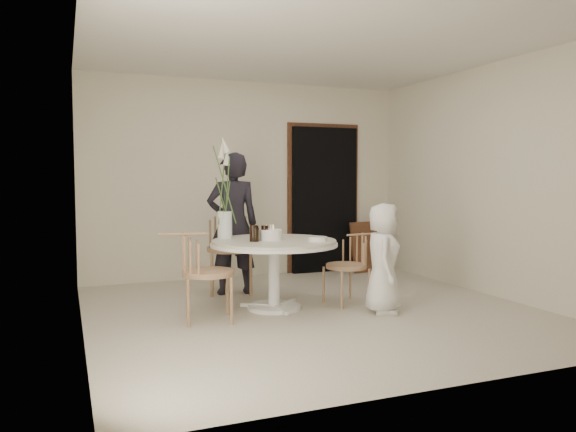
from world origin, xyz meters
name	(u,v)px	position (x,y,z in m)	size (l,w,h in m)	color
ground	(314,311)	(0.00, 0.00, 0.00)	(4.50, 4.50, 0.00)	beige
room_shell	(315,154)	(0.00, 0.00, 1.62)	(4.50, 4.50, 4.50)	white
doorway	(324,200)	(1.15, 2.19, 1.05)	(1.00, 0.10, 2.10)	black
door_trim	(323,196)	(1.15, 2.23, 1.11)	(1.12, 0.03, 2.22)	brown
table	(274,251)	(-0.35, 0.25, 0.62)	(1.33, 1.33, 0.73)	white
picture_frame	(367,247)	(1.74, 1.95, 0.37)	(0.55, 0.04, 0.73)	brown
chair_far	(230,239)	(-0.51, 1.35, 0.63)	(0.63, 0.66, 0.98)	tan
chair_right	(354,258)	(0.57, 0.18, 0.50)	(0.50, 0.46, 0.77)	tan
chair_left	(196,264)	(-1.22, 0.05, 0.56)	(0.57, 0.53, 0.87)	tan
girl	(233,224)	(-0.53, 1.16, 0.84)	(0.61, 0.40, 1.67)	black
boy	(383,258)	(0.62, -0.32, 0.56)	(0.55, 0.36, 1.12)	white
birthday_cake	(271,235)	(-0.39, 0.24, 0.79)	(0.23, 0.23, 0.16)	white
cola_tumbler_a	(265,233)	(-0.45, 0.25, 0.81)	(0.07, 0.07, 0.16)	black
cola_tumbler_b	(253,233)	(-0.60, 0.19, 0.81)	(0.08, 0.08, 0.17)	black
cola_tumbler_c	(255,233)	(-0.56, 0.26, 0.81)	(0.07, 0.07, 0.16)	black
cola_tumbler_d	(256,235)	(-0.57, 0.18, 0.80)	(0.07, 0.07, 0.14)	black
plate_stack	(317,239)	(0.02, -0.02, 0.75)	(0.19, 0.19, 0.05)	white
flower_vase	(225,202)	(-0.79, 0.58, 1.12)	(0.16, 0.16, 1.10)	silver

